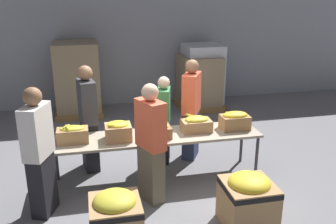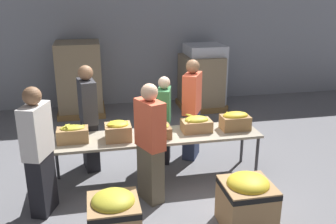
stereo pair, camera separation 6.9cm
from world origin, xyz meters
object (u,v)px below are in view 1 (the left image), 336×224
at_px(banana_box_3, 196,124).
at_px(volunteer_0, 88,119).
at_px(volunteer_4, 164,121).
at_px(volunteer_1, 151,145).
at_px(banana_box_0, 73,134).
at_px(donation_bin_1, 248,199).
at_px(pallet_stack_1, 199,83).
at_px(pallet_stack_2, 78,79).
at_px(sorting_table, 157,138).
at_px(volunteer_2, 191,110).
at_px(volunteer_3, 39,153).
at_px(banana_box_1, 118,131).
at_px(banana_box_4, 235,120).
at_px(banana_box_2, 157,130).
at_px(donation_bin_0, 116,217).
at_px(pallet_stack_0, 202,77).

xyz_separation_m(banana_box_3, volunteer_0, (-1.68, 0.56, 0.01)).
bearing_deg(volunteer_4, volunteer_1, -4.02).
distance_m(banana_box_0, donation_bin_1, 2.67).
height_order(donation_bin_1, pallet_stack_1, pallet_stack_1).
bearing_deg(pallet_stack_1, pallet_stack_2, 176.46).
xyz_separation_m(sorting_table, pallet_stack_1, (1.73, 3.44, -0.05)).
height_order(banana_box_0, volunteer_2, volunteer_2).
relative_size(banana_box_3, volunteer_3, 0.26).
bearing_deg(banana_box_1, volunteer_4, 37.99).
height_order(volunteer_2, pallet_stack_1, volunteer_2).
height_order(banana_box_0, volunteer_4, volunteer_4).
relative_size(banana_box_4, volunteer_4, 0.30).
bearing_deg(banana_box_3, banana_box_2, -170.76).
bearing_deg(pallet_stack_1, volunteer_0, -134.23).
bearing_deg(volunteer_4, donation_bin_1, 33.28).
bearing_deg(sorting_table, donation_bin_1, -59.08).
bearing_deg(banana_box_2, sorting_table, 85.58).
bearing_deg(donation_bin_0, donation_bin_1, 0.00).
height_order(volunteer_0, pallet_stack_2, volunteer_0).
relative_size(banana_box_4, pallet_stack_2, 0.26).
xyz_separation_m(banana_box_2, pallet_stack_2, (-1.22, 3.69, -0.01)).
distance_m(volunteer_4, pallet_stack_0, 3.35).
height_order(volunteer_4, pallet_stack_2, pallet_stack_2).
bearing_deg(volunteer_1, banana_box_3, -76.23).
bearing_deg(volunteer_3, banana_box_0, -14.42).
xyz_separation_m(volunteer_2, volunteer_4, (-0.51, -0.09, -0.12)).
height_order(banana_box_2, volunteer_1, volunteer_1).
xyz_separation_m(banana_box_3, volunteer_4, (-0.41, 0.56, -0.11)).
height_order(banana_box_1, donation_bin_1, banana_box_1).
height_order(banana_box_4, pallet_stack_0, pallet_stack_0).
relative_size(volunteer_2, pallet_stack_1, 1.34).
xyz_separation_m(banana_box_2, pallet_stack_1, (1.74, 3.51, -0.21)).
height_order(banana_box_4, pallet_stack_1, pallet_stack_1).
bearing_deg(volunteer_3, pallet_stack_0, -20.41).
height_order(sorting_table, pallet_stack_0, pallet_stack_0).
relative_size(volunteer_0, pallet_stack_0, 1.12).
relative_size(banana_box_0, donation_bin_0, 0.66).
distance_m(banana_box_1, volunteer_2, 1.54).
relative_size(sorting_table, banana_box_0, 7.13).
bearing_deg(volunteer_1, donation_bin_1, -152.46).
relative_size(volunteer_1, volunteer_2, 0.97).
bearing_deg(banana_box_3, pallet_stack_0, 71.11).
height_order(volunteer_4, donation_bin_1, volunteer_4).
bearing_deg(banana_box_2, volunteer_1, -110.02).
relative_size(sorting_table, donation_bin_0, 4.69).
distance_m(sorting_table, pallet_stack_1, 3.85).
bearing_deg(banana_box_3, donation_bin_1, -81.00).
distance_m(banana_box_1, donation_bin_0, 1.55).
relative_size(banana_box_0, banana_box_4, 1.00).
distance_m(banana_box_0, banana_box_4, 2.55).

